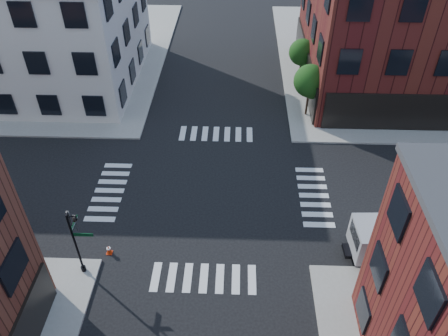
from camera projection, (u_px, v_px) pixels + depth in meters
name	position (u px, v px, depth m)	size (l,w,h in m)	color
ground	(211.00, 193.00, 29.81)	(120.00, 120.00, 0.00)	black
sidewalk_ne	(424.00, 60.00, 45.34)	(30.00, 30.00, 0.15)	gray
sidewalk_nw	(26.00, 54.00, 46.48)	(30.00, 30.00, 0.15)	gray
building_nw	(9.00, 22.00, 39.12)	(22.00, 16.00, 11.00)	beige
tree_near	(311.00, 83.00, 35.26)	(2.69, 2.69, 4.49)	black
tree_far	(303.00, 54.00, 40.06)	(2.43, 2.43, 4.07)	black
signal_pole	(76.00, 236.00, 23.03)	(1.29, 1.24, 4.60)	black
box_truck	(425.00, 235.00, 24.48)	(7.85, 2.68, 3.51)	silver
traffic_cone	(109.00, 250.00, 25.61)	(0.35, 0.35, 0.63)	red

